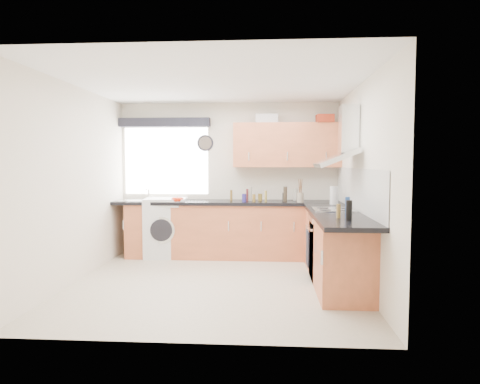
# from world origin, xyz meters

# --- Properties ---
(ground_plane) EXTENTS (3.60, 3.60, 0.00)m
(ground_plane) POSITION_xyz_m (0.00, 0.00, 0.00)
(ground_plane) COLOR beige
(ceiling) EXTENTS (3.60, 3.60, 0.02)m
(ceiling) POSITION_xyz_m (0.00, 0.00, 2.50)
(ceiling) COLOR white
(ceiling) RESTS_ON wall_back
(wall_back) EXTENTS (3.60, 0.02, 2.50)m
(wall_back) POSITION_xyz_m (0.00, 1.80, 1.25)
(wall_back) COLOR silver
(wall_back) RESTS_ON ground_plane
(wall_front) EXTENTS (3.60, 0.02, 2.50)m
(wall_front) POSITION_xyz_m (0.00, -1.80, 1.25)
(wall_front) COLOR silver
(wall_front) RESTS_ON ground_plane
(wall_left) EXTENTS (0.02, 3.60, 2.50)m
(wall_left) POSITION_xyz_m (-1.80, 0.00, 1.25)
(wall_left) COLOR silver
(wall_left) RESTS_ON ground_plane
(wall_right) EXTENTS (0.02, 3.60, 2.50)m
(wall_right) POSITION_xyz_m (1.80, 0.00, 1.25)
(wall_right) COLOR silver
(wall_right) RESTS_ON ground_plane
(window) EXTENTS (1.40, 0.02, 1.10)m
(window) POSITION_xyz_m (-1.05, 1.79, 1.55)
(window) COLOR silver
(window) RESTS_ON wall_back
(window_blind) EXTENTS (1.50, 0.18, 0.14)m
(window_blind) POSITION_xyz_m (-1.05, 1.70, 2.18)
(window_blind) COLOR black
(window_blind) RESTS_ON wall_back
(splashback) EXTENTS (0.01, 3.00, 0.54)m
(splashback) POSITION_xyz_m (1.79, 0.30, 1.18)
(splashback) COLOR white
(splashback) RESTS_ON wall_right
(base_cab_back) EXTENTS (3.00, 0.58, 0.86)m
(base_cab_back) POSITION_xyz_m (-0.10, 1.51, 0.43)
(base_cab_back) COLOR #AF5A36
(base_cab_back) RESTS_ON ground_plane
(base_cab_corner) EXTENTS (0.60, 0.60, 0.86)m
(base_cab_corner) POSITION_xyz_m (1.50, 1.50, 0.43)
(base_cab_corner) COLOR #AF5A36
(base_cab_corner) RESTS_ON ground_plane
(base_cab_right) EXTENTS (0.58, 2.10, 0.86)m
(base_cab_right) POSITION_xyz_m (1.51, 0.15, 0.43)
(base_cab_right) COLOR #AF5A36
(base_cab_right) RESTS_ON ground_plane
(worktop_back) EXTENTS (3.60, 0.62, 0.05)m
(worktop_back) POSITION_xyz_m (0.00, 1.50, 0.89)
(worktop_back) COLOR black
(worktop_back) RESTS_ON base_cab_back
(worktop_right) EXTENTS (0.62, 2.42, 0.05)m
(worktop_right) POSITION_xyz_m (1.50, 0.00, 0.89)
(worktop_right) COLOR black
(worktop_right) RESTS_ON base_cab_right
(sink) EXTENTS (0.84, 0.46, 0.10)m
(sink) POSITION_xyz_m (-1.33, 1.50, 0.95)
(sink) COLOR silver
(sink) RESTS_ON worktop_back
(oven) EXTENTS (0.56, 0.58, 0.85)m
(oven) POSITION_xyz_m (1.50, 0.30, 0.42)
(oven) COLOR black
(oven) RESTS_ON ground_plane
(hob_plate) EXTENTS (0.52, 0.52, 0.01)m
(hob_plate) POSITION_xyz_m (1.50, 0.30, 0.92)
(hob_plate) COLOR silver
(hob_plate) RESTS_ON worktop_right
(extractor_hood) EXTENTS (0.52, 0.78, 0.66)m
(extractor_hood) POSITION_xyz_m (1.60, 0.30, 1.77)
(extractor_hood) COLOR silver
(extractor_hood) RESTS_ON wall_right
(upper_cabinets) EXTENTS (1.70, 0.35, 0.70)m
(upper_cabinets) POSITION_xyz_m (0.95, 1.62, 1.80)
(upper_cabinets) COLOR #AF5A36
(upper_cabinets) RESTS_ON wall_back
(washing_machine) EXTENTS (0.70, 0.68, 0.95)m
(washing_machine) POSITION_xyz_m (-1.00, 1.52, 0.47)
(washing_machine) COLOR silver
(washing_machine) RESTS_ON ground_plane
(wall_clock) EXTENTS (0.27, 0.04, 0.27)m
(wall_clock) POSITION_xyz_m (-0.39, 1.78, 1.85)
(wall_clock) COLOR black
(wall_clock) RESTS_ON wall_back
(casserole) EXTENTS (0.37, 0.28, 0.15)m
(casserole) POSITION_xyz_m (0.62, 1.72, 2.22)
(casserole) COLOR silver
(casserole) RESTS_ON upper_cabinets
(storage_box) EXTENTS (0.27, 0.23, 0.12)m
(storage_box) POSITION_xyz_m (1.53, 1.52, 2.21)
(storage_box) COLOR #9B2A14
(storage_box) RESTS_ON upper_cabinets
(utensil_pot) EXTENTS (0.13, 0.13, 0.15)m
(utensil_pot) POSITION_xyz_m (1.15, 1.35, 0.98)
(utensil_pot) COLOR gray
(utensil_pot) RESTS_ON worktop_back
(kitchen_roll) EXTENTS (0.15, 0.15, 0.26)m
(kitchen_roll) POSITION_xyz_m (1.62, 1.05, 1.04)
(kitchen_roll) COLOR silver
(kitchen_roll) RESTS_ON worktop_right
(tomato_cluster) EXTENTS (0.18, 0.18, 0.07)m
(tomato_cluster) POSITION_xyz_m (-0.76, 1.30, 0.95)
(tomato_cluster) COLOR red
(tomato_cluster) RESTS_ON worktop_back
(jar_0) EXTENTS (0.04, 0.04, 0.17)m
(jar_0) POSITION_xyz_m (0.06, 1.60, 1.00)
(jar_0) COLOR brown
(jar_0) RESTS_ON worktop_back
(jar_1) EXTENTS (0.07, 0.07, 0.19)m
(jar_1) POSITION_xyz_m (1.09, 1.65, 1.01)
(jar_1) COLOR #B1A897
(jar_1) RESTS_ON worktop_back
(jar_2) EXTENTS (0.04, 0.04, 0.18)m
(jar_2) POSITION_xyz_m (0.62, 1.39, 1.00)
(jar_2) COLOR olive
(jar_2) RESTS_ON worktop_back
(jar_3) EXTENTS (0.04, 0.04, 0.20)m
(jar_3) POSITION_xyz_m (0.32, 1.47, 1.01)
(jar_3) COLOR #4E1C1E
(jar_3) RESTS_ON worktop_back
(jar_4) EXTENTS (0.07, 0.07, 0.11)m
(jar_4) POSITION_xyz_m (0.52, 1.57, 0.97)
(jar_4) COLOR brown
(jar_4) RESTS_ON worktop_back
(jar_5) EXTENTS (0.05, 0.05, 0.12)m
(jar_5) POSITION_xyz_m (0.43, 1.39, 0.97)
(jar_5) COLOR brown
(jar_5) RESTS_ON worktop_back
(jar_6) EXTENTS (0.07, 0.07, 0.13)m
(jar_6) POSITION_xyz_m (0.28, 1.38, 0.97)
(jar_6) COLOR navy
(jar_6) RESTS_ON worktop_back
(jar_7) EXTENTS (0.04, 0.04, 0.13)m
(jar_7) POSITION_xyz_m (0.90, 1.55, 0.98)
(jar_7) COLOR black
(jar_7) RESTS_ON worktop_back
(jar_8) EXTENTS (0.07, 0.07, 0.23)m
(jar_8) POSITION_xyz_m (0.36, 1.52, 1.02)
(jar_8) COLOR #A49E8C
(jar_8) RESTS_ON worktop_back
(jar_9) EXTENTS (0.06, 0.06, 0.24)m
(jar_9) POSITION_xyz_m (0.92, 1.45, 1.03)
(jar_9) COLOR #362B1E
(jar_9) RESTS_ON worktop_back
(bottle_0) EXTENTS (0.07, 0.07, 0.22)m
(bottle_0) POSITION_xyz_m (1.51, -0.73, 1.02)
(bottle_0) COLOR black
(bottle_0) RESTS_ON worktop_right
(bottle_1) EXTENTS (0.05, 0.05, 0.16)m
(bottle_1) POSITION_xyz_m (1.44, -0.50, 0.99)
(bottle_1) COLOR olive
(bottle_1) RESTS_ON worktop_right
(bottle_2) EXTENTS (0.05, 0.05, 0.24)m
(bottle_2) POSITION_xyz_m (1.53, -0.51, 1.03)
(bottle_2) COLOR navy
(bottle_2) RESTS_ON worktop_right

